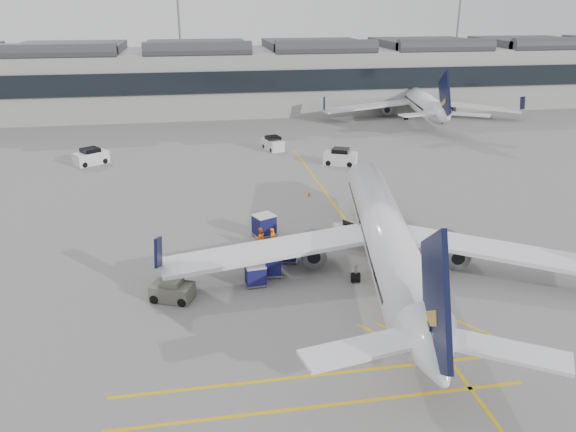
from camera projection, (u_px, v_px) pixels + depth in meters
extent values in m
plane|color=gray|center=(256.00, 292.00, 39.83)|extent=(220.00, 220.00, 0.00)
cube|color=#9E9E99|center=(209.00, 81.00, 104.07)|extent=(200.00, 20.00, 11.00)
cube|color=black|center=(212.00, 82.00, 94.33)|extent=(200.00, 0.50, 3.60)
cube|color=#38383D|center=(208.00, 46.00, 101.84)|extent=(200.00, 18.00, 1.40)
cylinder|color=slate|center=(180.00, 37.00, 113.63)|extent=(0.44, 0.44, 25.00)
cylinder|color=slate|center=(457.00, 34.00, 123.22)|extent=(0.44, 0.44, 25.00)
cube|color=gold|center=(353.00, 230.00, 50.62)|extent=(0.25, 60.00, 0.01)
cylinder|color=white|center=(385.00, 234.00, 42.34)|extent=(8.63, 27.92, 3.48)
cone|color=white|center=(362.00, 174.00, 57.02)|extent=(4.11, 4.29, 3.48)
cone|color=white|center=(433.00, 355.00, 27.18)|extent=(4.25, 5.02, 3.48)
cube|color=white|center=(268.00, 250.00, 41.48)|extent=(16.02, 5.27, 0.32)
cube|color=white|center=(507.00, 252.00, 41.20)|extent=(15.39, 10.50, 0.32)
cylinder|color=slate|center=(313.00, 248.00, 43.38)|extent=(2.53, 3.64, 1.94)
cylinder|color=slate|center=(452.00, 249.00, 43.22)|extent=(2.53, 3.64, 1.94)
cube|color=black|center=(436.00, 303.00, 26.77)|extent=(1.59, 6.97, 7.75)
cylinder|color=black|center=(367.00, 215.00, 53.21)|extent=(0.37, 0.63, 0.59)
cylinder|color=black|center=(356.00, 277.00, 41.13)|extent=(0.78, 0.85, 0.74)
cylinder|color=black|center=(419.00, 278.00, 41.06)|extent=(0.78, 0.85, 0.74)
cylinder|color=white|center=(418.00, 100.00, 98.79)|extent=(8.16, 28.99, 3.61)
cone|color=white|center=(400.00, 87.00, 114.02)|extent=(4.17, 4.36, 3.61)
cone|color=white|center=(444.00, 116.00, 83.07)|extent=(4.30, 5.12, 3.61)
cube|color=white|center=(367.00, 106.00, 97.66)|extent=(16.65, 5.91, 0.34)
cube|color=white|center=(472.00, 106.00, 97.86)|extent=(16.09, 10.52, 0.34)
cylinder|color=slate|center=(386.00, 108.00, 99.73)|extent=(2.54, 3.73, 2.02)
cylinder|color=slate|center=(448.00, 108.00, 99.85)|extent=(2.54, 3.73, 2.02)
cube|color=black|center=(445.00, 97.00, 82.64)|extent=(1.45, 7.26, 8.04)
cylinder|color=black|center=(404.00, 105.00, 110.06)|extent=(0.36, 0.65, 0.61)
cylinder|color=black|center=(406.00, 117.00, 97.47)|extent=(0.79, 0.87, 0.77)
cylinder|color=black|center=(434.00, 117.00, 97.52)|extent=(0.79, 0.87, 0.77)
cube|color=beige|center=(349.00, 236.00, 48.50)|extent=(3.60, 2.04, 0.62)
cube|color=black|center=(360.00, 229.00, 48.20)|extent=(3.16, 1.61, 1.32)
cube|color=beige|center=(338.00, 229.00, 48.31)|extent=(1.03, 1.31, 0.80)
cylinder|color=black|center=(335.00, 240.00, 48.01)|extent=(0.42, 0.24, 0.39)
cylinder|color=black|center=(335.00, 234.00, 49.17)|extent=(0.42, 0.24, 0.39)
cylinder|color=black|center=(364.00, 241.00, 47.90)|extent=(0.42, 0.24, 0.39)
cylinder|color=black|center=(363.00, 235.00, 49.07)|extent=(0.42, 0.24, 0.39)
cube|color=gray|center=(264.00, 234.00, 49.33)|extent=(2.32, 2.16, 0.13)
cube|color=#151653|center=(264.00, 224.00, 49.01)|extent=(2.15, 2.04, 1.58)
cube|color=silver|center=(264.00, 216.00, 48.72)|extent=(2.22, 2.11, 0.11)
cylinder|color=black|center=(261.00, 239.00, 48.49)|extent=(0.26, 0.20, 0.24)
cylinder|color=black|center=(253.00, 234.00, 49.41)|extent=(0.26, 0.20, 0.24)
cylinder|color=black|center=(275.00, 235.00, 49.29)|extent=(0.26, 0.20, 0.24)
cylinder|color=black|center=(268.00, 230.00, 50.22)|extent=(0.26, 0.20, 0.24)
cube|color=gray|center=(269.00, 273.00, 42.22)|extent=(1.98, 1.67, 0.13)
cube|color=#151653|center=(269.00, 262.00, 41.91)|extent=(1.81, 1.61, 1.59)
cube|color=silver|center=(269.00, 252.00, 41.61)|extent=(1.87, 1.66, 0.11)
cylinder|color=black|center=(259.00, 278.00, 41.62)|extent=(0.25, 0.13, 0.24)
cylinder|color=black|center=(259.00, 271.00, 42.74)|extent=(0.25, 0.13, 0.24)
cylinder|color=black|center=(280.00, 277.00, 41.76)|extent=(0.25, 0.13, 0.24)
cylinder|color=black|center=(279.00, 270.00, 42.88)|extent=(0.25, 0.13, 0.24)
cube|color=gray|center=(287.00, 259.00, 44.51)|extent=(1.87, 1.66, 0.11)
cube|color=#151653|center=(287.00, 250.00, 44.24)|extent=(1.73, 1.59, 1.37)
cube|color=silver|center=(287.00, 242.00, 43.98)|extent=(1.78, 1.64, 0.09)
cylinder|color=black|center=(278.00, 262.00, 44.09)|extent=(0.22, 0.14, 0.21)
cylinder|color=black|center=(279.00, 257.00, 45.06)|extent=(0.22, 0.14, 0.21)
cylinder|color=black|center=(295.00, 263.00, 44.01)|extent=(0.22, 0.14, 0.21)
cylinder|color=black|center=(296.00, 257.00, 44.98)|extent=(0.22, 0.14, 0.21)
cube|color=gray|center=(256.00, 283.00, 40.76)|extent=(1.62, 1.38, 0.11)
cube|color=#151653|center=(256.00, 274.00, 40.50)|extent=(1.49, 1.33, 1.29)
cube|color=silver|center=(255.00, 266.00, 40.26)|extent=(1.53, 1.37, 0.09)
cylinder|color=black|center=(249.00, 288.00, 40.18)|extent=(0.20, 0.11, 0.20)
cylinder|color=black|center=(246.00, 282.00, 41.07)|extent=(0.20, 0.11, 0.20)
cylinder|color=black|center=(266.00, 286.00, 40.49)|extent=(0.20, 0.11, 0.20)
cylinder|color=black|center=(263.00, 280.00, 41.37)|extent=(0.20, 0.11, 0.20)
imported|color=orange|center=(273.00, 239.00, 46.34)|extent=(0.80, 0.82, 1.89)
imported|color=orange|center=(260.00, 238.00, 46.70)|extent=(1.02, 0.89, 1.79)
cube|color=#57584B|center=(172.00, 292.00, 38.62)|extent=(3.24, 2.63, 1.12)
cube|color=#57584B|center=(172.00, 283.00, 38.38)|extent=(1.76, 1.76, 0.56)
cylinder|color=black|center=(155.00, 299.00, 38.28)|extent=(0.69, 0.50, 0.63)
cylinder|color=black|center=(164.00, 289.00, 39.60)|extent=(0.69, 0.50, 0.63)
cylinder|color=black|center=(182.00, 302.00, 37.86)|extent=(0.69, 0.50, 0.63)
cylinder|color=black|center=(190.00, 292.00, 39.19)|extent=(0.69, 0.50, 0.63)
cone|color=#F24C0A|center=(309.00, 194.00, 59.36)|extent=(0.37, 0.37, 0.52)
cone|color=#F24C0A|center=(431.00, 250.00, 45.88)|extent=(0.36, 0.36, 0.50)
cube|color=silver|center=(91.00, 158.00, 70.77)|extent=(4.47, 3.94, 1.57)
cube|color=black|center=(90.00, 151.00, 70.43)|extent=(2.74, 2.71, 0.67)
cylinder|color=black|center=(85.00, 165.00, 69.46)|extent=(0.70, 0.58, 0.67)
cylinder|color=black|center=(78.00, 162.00, 70.66)|extent=(0.70, 0.58, 0.67)
cylinder|color=black|center=(105.00, 161.00, 71.21)|extent=(0.70, 0.58, 0.67)
cylinder|color=black|center=(98.00, 158.00, 72.41)|extent=(0.70, 0.58, 0.67)
cube|color=silver|center=(273.00, 145.00, 77.65)|extent=(2.84, 4.09, 1.45)
cube|color=black|center=(273.00, 138.00, 77.34)|extent=(2.21, 2.28, 0.62)
cylinder|color=black|center=(282.00, 149.00, 77.11)|extent=(0.39, 0.66, 0.62)
cylinder|color=black|center=(271.00, 150.00, 76.42)|extent=(0.39, 0.66, 0.62)
cylinder|color=black|center=(275.00, 145.00, 79.18)|extent=(0.39, 0.66, 0.62)
cylinder|color=black|center=(264.00, 146.00, 78.50)|extent=(0.39, 0.66, 0.62)
cube|color=silver|center=(340.00, 158.00, 70.58)|extent=(4.53, 3.57, 1.58)
cube|color=black|center=(341.00, 151.00, 70.24)|extent=(2.65, 2.60, 0.68)
cylinder|color=black|center=(328.00, 163.00, 70.27)|extent=(0.72, 0.51, 0.68)
cylinder|color=black|center=(331.00, 159.00, 71.89)|extent=(0.72, 0.51, 0.68)
cylinder|color=black|center=(350.00, 165.00, 69.59)|extent=(0.72, 0.51, 0.68)
cylinder|color=black|center=(352.00, 161.00, 71.21)|extent=(0.72, 0.51, 0.68)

